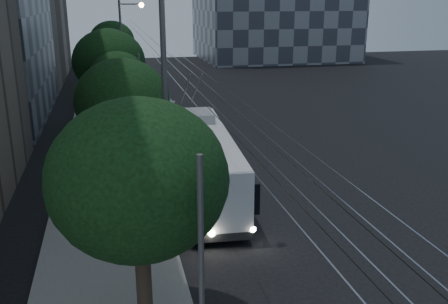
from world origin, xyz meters
TOP-DOWN VIEW (x-y plane):
  - ground at (0.00, 0.00)m, footprint 120.00×120.00m
  - sidewalk at (-7.50, 20.00)m, footprint 5.00×90.00m
  - tram_rails at (2.50, 20.00)m, footprint 4.52×90.00m
  - overhead_wires at (-4.97, 20.00)m, footprint 2.23×90.00m
  - trolleybus at (-2.90, 2.48)m, footprint 3.19×11.73m
  - pickup_silver at (-2.70, 11.88)m, footprint 4.37×6.24m
  - car_white_a at (-4.14, 15.92)m, footprint 3.14×4.77m
  - car_white_b at (-3.11, 20.11)m, footprint 3.57×5.60m
  - car_white_c at (-3.12, 24.50)m, footprint 2.03×4.62m
  - car_white_d at (-3.47, 31.12)m, footprint 1.51×3.73m
  - tree_0 at (-6.50, -7.54)m, footprint 4.78×4.78m
  - tree_1 at (-6.50, 4.65)m, footprint 4.68×4.68m
  - tree_2 at (-6.50, 13.51)m, footprint 3.88×3.88m
  - tree_3 at (-7.00, 16.48)m, footprint 5.11×5.11m
  - tree_4 at (-7.00, 27.88)m, footprint 4.63×4.63m
  - tree_5 at (-6.50, 35.67)m, footprint 4.77×4.77m
  - streetlamp_near at (-4.79, -2.67)m, footprint 2.43×0.44m
  - streetlamp_far at (-5.40, 25.40)m, footprint 2.20×0.44m

SIDE VIEW (x-z plane):
  - ground at x=0.00m, z-range 0.00..0.00m
  - tram_rails at x=2.50m, z-range 0.00..0.02m
  - sidewalk at x=-7.50m, z-range 0.00..0.15m
  - car_white_d at x=-3.47m, z-range 0.00..1.27m
  - car_white_c at x=-3.12m, z-range 0.00..1.48m
  - car_white_a at x=-4.14m, z-range 0.00..1.51m
  - car_white_b at x=-3.11m, z-range 0.00..1.51m
  - pickup_silver at x=-2.70m, z-range 0.00..1.58m
  - trolleybus at x=-2.90m, z-range -1.21..4.42m
  - overhead_wires at x=-4.97m, z-range 0.47..6.47m
  - tree_2 at x=-6.50m, z-range 1.14..6.97m
  - tree_1 at x=-6.50m, z-range 1.08..7.48m
  - tree_4 at x=-7.00m, z-range 1.14..7.64m
  - tree_5 at x=-6.50m, z-range 1.23..8.03m
  - tree_0 at x=-6.50m, z-range 1.23..8.03m
  - tree_3 at x=-7.00m, z-range 1.23..8.32m
  - streetlamp_far at x=-5.40m, z-range 0.98..9.93m
  - streetlamp_near at x=-4.79m, z-range 1.03..11.09m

